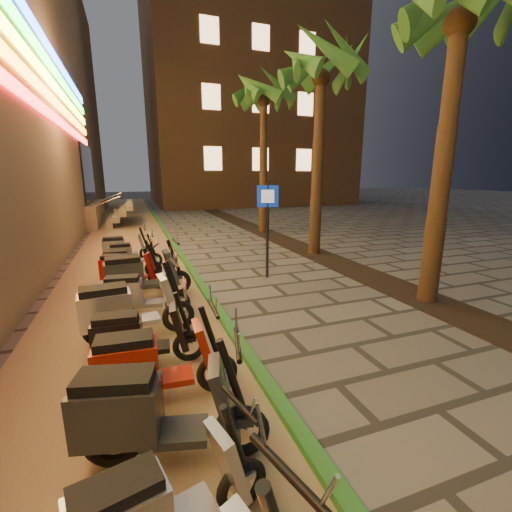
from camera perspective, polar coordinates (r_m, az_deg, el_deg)
name	(u,v)px	position (r m, az deg, el deg)	size (l,w,h in m)	color
ground	(337,384)	(4.95, 13.39, -20.04)	(120.00, 120.00, 0.00)	#474442
parking_strip	(128,249)	(13.67, -20.53, 1.08)	(3.40, 60.00, 0.01)	#8C7251
green_curb	(174,245)	(13.74, -13.46, 1.82)	(0.18, 60.00, 0.10)	#276928
planting_strip	(347,267)	(10.66, 14.94, -1.76)	(1.20, 40.00, 0.02)	black
apartment_block	(242,74)	(38.46, -2.42, 28.02)	(18.00, 16.06, 25.00)	brown
palm_b	(461,18)	(8.54, 30.97, 30.84)	(2.97, 3.02, 6.66)	#472D19
palm_c	(321,77)	(12.38, 10.79, 27.25)	(2.97, 3.02, 6.91)	#472D19
palm_d	(264,101)	(16.84, 1.30, 24.40)	(2.97, 3.02, 7.16)	#472D19
pedestrian_sign	(268,217)	(8.96, 1.94, 6.50)	(0.54, 0.20, 2.52)	black
scooter_3	(154,509)	(3.01, -16.59, -35.40)	(1.48, 0.70, 1.04)	black
scooter_4	(149,413)	(3.61, -17.43, -23.74)	(1.79, 0.87, 1.26)	black
scooter_5	(150,365)	(4.41, -17.30, -16.91)	(1.68, 0.59, 1.19)	black
scooter_6	(136,337)	(5.23, -19.44, -12.63)	(1.55, 0.56, 1.09)	black
scooter_7	(124,310)	(6.02, -21.11, -8.34)	(1.84, 0.68, 1.30)	black
scooter_8	(137,294)	(6.93, -19.26, -6.04)	(1.59, 0.63, 1.11)	black
scooter_9	(138,275)	(7.90, -19.10, -3.06)	(1.86, 0.66, 1.31)	black
scooter_10	(126,270)	(8.79, -20.84, -2.17)	(1.56, 0.84, 1.11)	black
scooter_11	(125,263)	(9.61, -20.97, -1.10)	(1.46, 0.51, 1.04)	black
scooter_12	(129,255)	(10.57, -20.37, 0.19)	(1.46, 0.51, 1.03)	black
scooter_13	(122,248)	(11.50, -21.43, 1.24)	(1.54, 0.54, 1.09)	black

